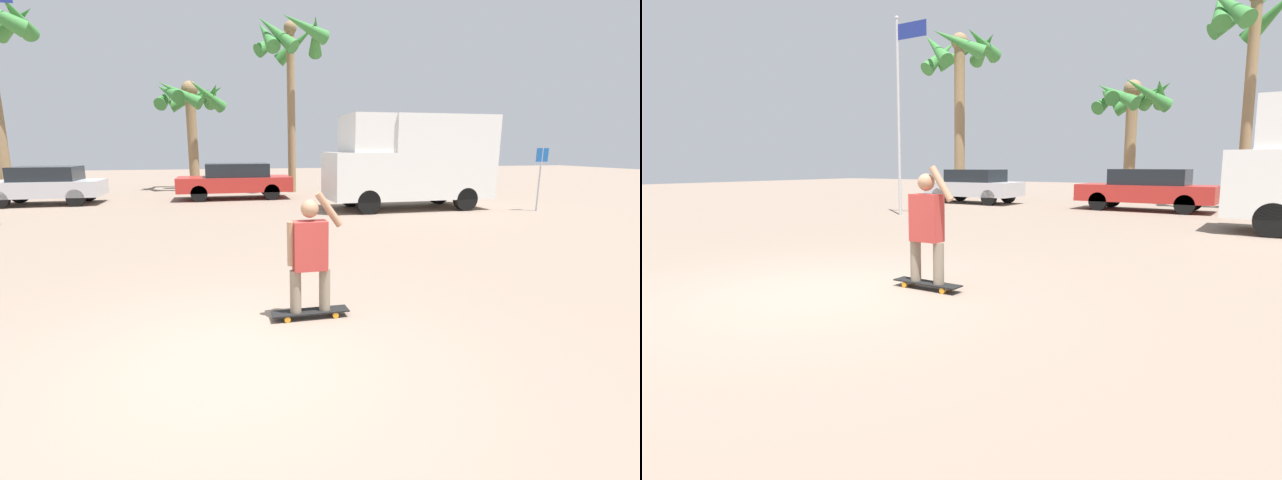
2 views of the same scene
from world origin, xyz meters
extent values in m
plane|color=gray|center=(0.00, 0.00, 0.00)|extent=(80.00, 80.00, 0.00)
cube|color=black|center=(0.97, 0.91, 0.08)|extent=(0.97, 0.22, 0.02)
cylinder|color=orange|center=(0.67, 0.82, 0.04)|extent=(0.08, 0.03, 0.08)
cylinder|color=orange|center=(0.67, 1.00, 0.04)|extent=(0.08, 0.03, 0.08)
cylinder|color=orange|center=(1.28, 0.82, 0.04)|extent=(0.08, 0.03, 0.08)
cylinder|color=orange|center=(1.28, 1.00, 0.04)|extent=(0.08, 0.03, 0.08)
cylinder|color=gray|center=(0.79, 0.91, 0.36)|extent=(0.14, 0.14, 0.54)
cylinder|color=gray|center=(1.16, 0.91, 0.36)|extent=(0.14, 0.14, 0.54)
cube|color=#B23833|center=(0.97, 0.91, 0.93)|extent=(0.41, 0.22, 0.60)
sphere|color=#A37556|center=(0.97, 0.91, 1.38)|extent=(0.22, 0.22, 0.22)
cylinder|color=#A37556|center=(0.74, 0.91, 0.96)|extent=(0.09, 0.09, 0.54)
cylinder|color=#A37556|center=(1.21, 0.91, 1.37)|extent=(0.35, 0.09, 0.45)
cylinder|color=black|center=(4.56, 8.83, 0.39)|extent=(0.77, 0.28, 0.77)
cylinder|color=black|center=(4.56, 10.68, 0.39)|extent=(0.77, 0.28, 0.77)
cube|color=white|center=(4.47, 9.75, 1.16)|extent=(1.96, 2.12, 1.55)
cube|color=black|center=(4.08, 9.75, 1.47)|extent=(0.04, 1.80, 0.77)
cylinder|color=black|center=(-0.82, 13.31, 0.32)|extent=(0.65, 0.22, 0.65)
cylinder|color=black|center=(-0.82, 14.92, 0.32)|extent=(0.65, 0.22, 0.65)
cylinder|color=black|center=(2.03, 13.31, 0.32)|extent=(0.65, 0.22, 0.65)
cylinder|color=black|center=(2.03, 14.92, 0.32)|extent=(0.65, 0.22, 0.65)
cube|color=#B22823|center=(0.61, 14.11, 0.62)|extent=(4.59, 1.83, 0.59)
cube|color=black|center=(0.72, 14.11, 1.18)|extent=(2.52, 1.61, 0.54)
cylinder|color=black|center=(-7.52, 12.99, 0.31)|extent=(0.63, 0.22, 0.63)
cylinder|color=black|center=(-7.52, 14.62, 0.31)|extent=(0.63, 0.22, 0.63)
cylinder|color=black|center=(-5.10, 12.99, 0.31)|extent=(0.63, 0.22, 0.63)
cylinder|color=black|center=(-5.10, 14.62, 0.31)|extent=(0.63, 0.22, 0.63)
cube|color=#BCBCC1|center=(-6.31, 13.81, 0.60)|extent=(3.91, 1.85, 0.58)
cube|color=black|center=(-6.22, 13.81, 1.15)|extent=(2.15, 1.63, 0.51)
cylinder|color=#8E704C|center=(3.39, 16.34, 3.66)|extent=(0.36, 0.36, 7.31)
cone|color=#387F38|center=(3.84, 17.38, 6.88)|extent=(2.22, 1.43, 1.93)
cone|color=#387F38|center=(2.85, 17.33, 6.97)|extent=(2.29, 1.65, 1.70)
cone|color=#387F38|center=(2.29, 16.10, 6.91)|extent=(1.08, 2.28, 1.84)
cone|color=#387F38|center=(2.63, 15.50, 6.89)|extent=(2.03, 1.93, 1.89)
cylinder|color=#8E704C|center=(-1.20, 18.64, 2.43)|extent=(0.49, 0.49, 4.86)
sphere|color=#8E704C|center=(-1.20, 18.64, 4.86)|extent=(0.79, 0.79, 0.79)
cone|color=#387F38|center=(-0.11, 18.81, 4.64)|extent=(0.97, 2.35, 1.31)
cone|color=#387F38|center=(-0.38, 19.38, 4.66)|extent=(2.00, 2.11, 1.25)
cone|color=#387F38|center=(-1.22, 19.74, 4.57)|extent=(2.27, 0.67, 1.50)
cone|color=#387F38|center=(-2.26, 18.95, 4.56)|extent=(1.22, 2.33, 1.54)
cone|color=#387F38|center=(-2.16, 18.09, 4.66)|extent=(1.67, 2.30, 1.25)
cone|color=#387F38|center=(-1.61, 17.61, 4.56)|extent=(2.32, 1.41, 1.53)
cone|color=#387F38|center=(-0.41, 17.86, 4.55)|extent=(2.01, 2.03, 1.56)
cylinder|color=#8E704C|center=(-8.52, 16.07, 3.63)|extent=(0.50, 0.50, 7.25)
sphere|color=#8E704C|center=(-8.52, 16.07, 7.25)|extent=(0.80, 0.80, 0.80)
cone|color=#387F38|center=(-7.30, 16.08, 7.03)|extent=(0.69, 2.53, 1.38)
cone|color=#387F38|center=(-7.75, 17.02, 7.03)|extent=(2.39, 2.13, 1.38)
cone|color=#387F38|center=(-9.15, 17.12, 6.94)|extent=(2.49, 1.88, 1.67)
cone|color=#387F38|center=(-9.73, 16.25, 6.80)|extent=(1.01, 2.40, 2.06)
cone|color=#387F38|center=(-9.07, 14.98, 6.83)|extent=(2.43, 1.68, 1.98)
cone|color=#387F38|center=(-7.89, 15.03, 6.96)|extent=(2.50, 1.88, 1.60)
cylinder|color=#B7B7BC|center=(-5.65, 8.23, 3.00)|extent=(0.09, 0.09, 5.99)
sphere|color=#B7B7BC|center=(-5.65, 8.23, 6.04)|extent=(0.12, 0.12, 0.12)
cube|color=navy|center=(-5.06, 8.23, 5.61)|extent=(1.08, 0.02, 0.46)
camera|label=1|loc=(-0.08, -4.03, 2.09)|focal=24.00mm
camera|label=2|loc=(4.80, -4.12, 1.59)|focal=28.00mm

